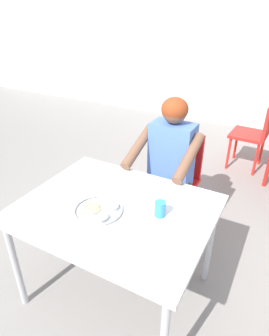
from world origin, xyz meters
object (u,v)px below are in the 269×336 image
at_px(table_foreground, 116,216).
at_px(thali_tray, 99,210).
at_px(chair_red_left, 256,131).
at_px(diner_foreground, 167,162).
at_px(drinking_cup, 160,208).
at_px(chair_foreground, 176,175).

height_order(table_foreground, thali_tray, thali_tray).
relative_size(thali_tray, chair_red_left, 0.35).
bearing_deg(diner_foreground, chair_red_left, 74.59).
bearing_deg(thali_tray, drinking_cup, 22.97).
relative_size(thali_tray, drinking_cup, 3.10).
xyz_separation_m(drinking_cup, chair_foreground, (-0.23, 0.88, -0.29)).
distance_m(table_foreground, thali_tray, 0.13).
height_order(table_foreground, drinking_cup, drinking_cup).
distance_m(table_foreground, chair_foreground, 0.95).
xyz_separation_m(table_foreground, chair_red_left, (0.49, 2.37, -0.18)).
height_order(thali_tray, chair_red_left, chair_red_left).
distance_m(table_foreground, chair_red_left, 2.43).
relative_size(table_foreground, diner_foreground, 0.94).
distance_m(drinking_cup, diner_foreground, 0.70).
relative_size(diner_foreground, chair_red_left, 1.46).
height_order(drinking_cup, diner_foreground, diner_foreground).
distance_m(table_foreground, diner_foreground, 0.71).
xyz_separation_m(diner_foreground, chair_red_left, (0.46, 1.66, -0.24)).
height_order(chair_foreground, chair_red_left, chair_foreground).
height_order(table_foreground, chair_foreground, chair_foreground).
bearing_deg(table_foreground, thali_tray, -125.83).
height_order(thali_tray, diner_foreground, diner_foreground).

